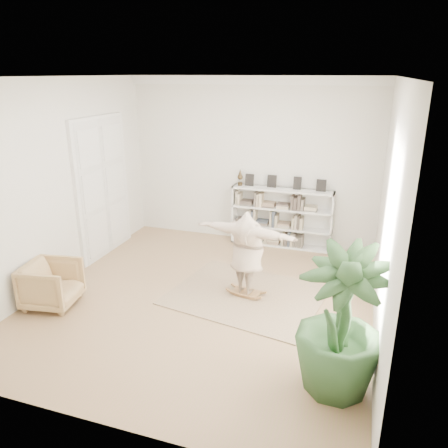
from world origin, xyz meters
name	(u,v)px	position (x,y,z in m)	size (l,w,h in m)	color
floor	(204,298)	(0.00, 0.00, 0.00)	(6.00, 6.00, 0.00)	#9D8151
room_shell	(253,80)	(0.00, 2.94, 3.51)	(6.00, 6.00, 6.00)	silver
doors	(103,188)	(-2.70, 1.30, 1.40)	(0.09, 1.78, 2.92)	white
bookshelf	(281,218)	(0.74, 2.82, 0.64)	(2.20, 0.35, 1.64)	silver
armchair	(52,284)	(-2.30, -0.98, 0.37)	(0.80, 0.82, 0.75)	tan
rug	(246,295)	(0.65, 0.31, 0.01)	(2.50, 2.00, 0.02)	tan
rocker_board	(246,292)	(0.65, 0.31, 0.06)	(0.51, 0.36, 0.10)	#98673D
person	(247,251)	(0.65, 0.31, 0.85)	(1.78, 0.49, 1.45)	tan
houseplant	(340,322)	(2.30, -1.59, 0.93)	(1.04, 1.04, 1.85)	#2E552A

